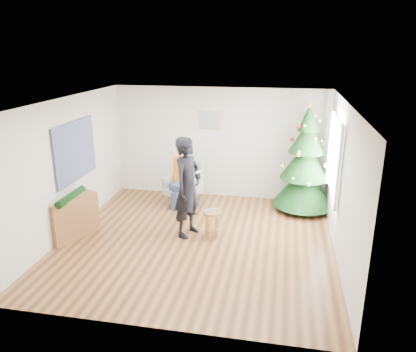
% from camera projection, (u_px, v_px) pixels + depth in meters
% --- Properties ---
extents(floor, '(5.00, 5.00, 0.00)m').
position_uv_depth(floor, '(197.00, 241.00, 7.60)').
color(floor, brown).
rests_on(floor, ground).
extents(ceiling, '(5.00, 5.00, 0.00)m').
position_uv_depth(ceiling, '(195.00, 102.00, 6.80)').
color(ceiling, white).
rests_on(ceiling, wall_back).
extents(wall_back, '(5.00, 0.00, 5.00)m').
position_uv_depth(wall_back, '(219.00, 143.00, 9.53)').
color(wall_back, silver).
rests_on(wall_back, floor).
extents(wall_front, '(5.00, 0.00, 5.00)m').
position_uv_depth(wall_front, '(151.00, 238.00, 4.87)').
color(wall_front, silver).
rests_on(wall_front, floor).
extents(wall_left, '(0.00, 5.00, 5.00)m').
position_uv_depth(wall_left, '(67.00, 168.00, 7.65)').
color(wall_left, silver).
rests_on(wall_left, floor).
extents(wall_right, '(0.00, 5.00, 5.00)m').
position_uv_depth(wall_right, '(342.00, 184.00, 6.75)').
color(wall_right, silver).
rests_on(wall_right, floor).
extents(window_panel, '(0.04, 1.30, 1.40)m').
position_uv_depth(window_panel, '(335.00, 157.00, 7.63)').
color(window_panel, white).
rests_on(window_panel, wall_right).
extents(curtains, '(0.05, 1.75, 1.50)m').
position_uv_depth(curtains, '(334.00, 157.00, 7.63)').
color(curtains, white).
rests_on(curtains, wall_right).
extents(christmas_tree, '(1.34, 1.34, 2.43)m').
position_uv_depth(christmas_tree, '(306.00, 162.00, 8.74)').
color(christmas_tree, '#3F2816').
rests_on(christmas_tree, floor).
extents(stool, '(0.36, 0.36, 0.53)m').
position_uv_depth(stool, '(212.00, 224.00, 7.67)').
color(stool, brown).
rests_on(stool, floor).
extents(laptop, '(0.35, 0.32, 0.02)m').
position_uv_depth(laptop, '(212.00, 211.00, 7.59)').
color(laptop, silver).
rests_on(laptop, stool).
extents(armchair, '(0.90, 0.89, 0.99)m').
position_uv_depth(armchair, '(184.00, 189.00, 9.24)').
color(armchair, gray).
rests_on(armchair, floor).
extents(seated_person, '(0.52, 0.67, 1.30)m').
position_uv_depth(seated_person, '(182.00, 177.00, 9.10)').
color(seated_person, navy).
rests_on(seated_person, armchair).
extents(standing_man, '(0.67, 0.82, 1.93)m').
position_uv_depth(standing_man, '(188.00, 187.00, 7.60)').
color(standing_man, black).
rests_on(standing_man, floor).
extents(game_controller, '(0.08, 0.13, 0.04)m').
position_uv_depth(game_controller, '(198.00, 172.00, 7.43)').
color(game_controller, white).
rests_on(game_controller, standing_man).
extents(console, '(0.68, 1.04, 0.80)m').
position_uv_depth(console, '(73.00, 218.00, 7.65)').
color(console, brown).
rests_on(console, floor).
extents(garland, '(0.14, 0.90, 0.14)m').
position_uv_depth(garland, '(71.00, 197.00, 7.52)').
color(garland, black).
rests_on(garland, console).
extents(tapestry, '(0.03, 1.50, 1.15)m').
position_uv_depth(tapestry, '(75.00, 151.00, 7.85)').
color(tapestry, black).
rests_on(tapestry, wall_left).
extents(framed_picture, '(0.52, 0.05, 0.42)m').
position_uv_depth(framed_picture, '(210.00, 120.00, 9.37)').
color(framed_picture, tan).
rests_on(framed_picture, wall_back).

